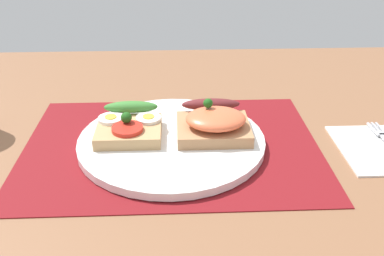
{
  "coord_description": "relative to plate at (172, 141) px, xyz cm",
  "views": [
    {
      "loc": [
        0.62,
        -54.86,
        32.53
      ],
      "look_at": [
        3.0,
        0.0,
        2.96
      ],
      "focal_mm": 40.4,
      "sensor_mm": 36.0,
      "label": 1
    }
  ],
  "objects": [
    {
      "name": "ground_plane",
      "position": [
        0.0,
        0.0,
        -2.48
      ],
      "size": [
        120.0,
        90.0,
        3.2
      ],
      "primitive_type": "cube",
      "color": "brown"
    },
    {
      "name": "placemat",
      "position": [
        0.0,
        0.0,
        -0.73
      ],
      "size": [
        43.03,
        31.03,
        0.3
      ],
      "primitive_type": "cube",
      "color": "maroon",
      "rests_on": "ground_plane"
    },
    {
      "name": "plate",
      "position": [
        0.0,
        0.0,
        0.0
      ],
      "size": [
        27.22,
        27.22,
        1.16
      ],
      "primitive_type": "cylinder",
      "color": "white",
      "rests_on": "placemat"
    },
    {
      "name": "sandwich_egg_tomato",
      "position": [
        -6.17,
        1.42,
        1.93
      ],
      "size": [
        9.35,
        9.73,
        3.91
      ],
      "color": "tan",
      "rests_on": "plate"
    },
    {
      "name": "sandwich_salmon",
      "position": [
        6.26,
        1.02,
        2.53
      ],
      "size": [
        10.61,
        10.37,
        5.52
      ],
      "color": "tan",
      "rests_on": "plate"
    }
  ]
}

